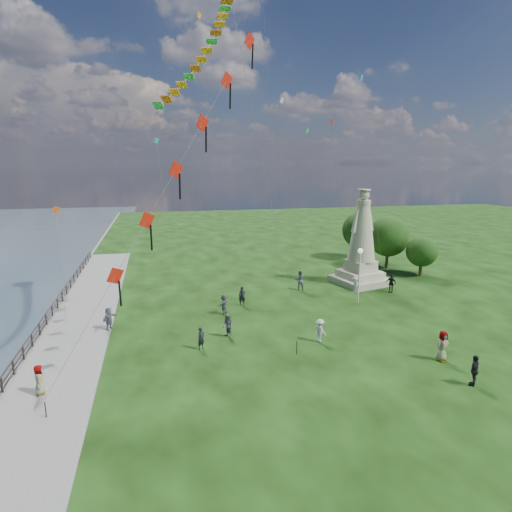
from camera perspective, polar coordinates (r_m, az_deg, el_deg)
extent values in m
cube|color=slate|center=(34.62, -27.11, -9.84)|extent=(0.30, 160.00, 0.60)
cube|color=slate|center=(32.17, -23.58, -10.68)|extent=(5.00, 60.00, 0.10)
cylinder|color=black|center=(27.25, -30.79, -14.61)|extent=(0.11, 0.11, 1.00)
cylinder|color=black|center=(28.97, -29.62, -12.88)|extent=(0.11, 0.11, 1.00)
cylinder|color=black|center=(30.73, -28.60, -11.35)|extent=(0.11, 0.11, 1.00)
cylinder|color=black|center=(32.52, -27.70, -9.98)|extent=(0.11, 0.11, 1.00)
cylinder|color=black|center=(34.33, -26.90, -8.75)|extent=(0.11, 0.11, 1.00)
cylinder|color=black|center=(36.16, -26.18, -7.65)|extent=(0.11, 0.11, 1.00)
cylinder|color=black|center=(38.00, -25.54, -6.65)|extent=(0.11, 0.11, 1.00)
cylinder|color=black|center=(39.87, -24.96, -5.74)|extent=(0.11, 0.11, 1.00)
cylinder|color=black|center=(41.74, -24.43, -4.92)|extent=(0.11, 0.11, 1.00)
cylinder|color=black|center=(43.63, -23.95, -4.16)|extent=(0.11, 0.11, 1.00)
cylinder|color=black|center=(45.52, -23.51, -3.47)|extent=(0.11, 0.11, 1.00)
cylinder|color=black|center=(47.43, -23.10, -2.83)|extent=(0.11, 0.11, 1.00)
cylinder|color=black|center=(49.34, -22.73, -2.24)|extent=(0.11, 0.11, 1.00)
cylinder|color=black|center=(51.26, -22.39, -1.70)|extent=(0.11, 0.11, 1.00)
cylinder|color=black|center=(53.18, -22.07, -1.19)|extent=(0.11, 0.11, 1.00)
cylinder|color=black|center=(55.11, -21.77, -0.72)|extent=(0.11, 0.11, 1.00)
cylinder|color=black|center=(57.04, -21.49, -0.28)|extent=(0.11, 0.11, 1.00)
cylinder|color=black|center=(58.98, -21.24, 0.13)|extent=(0.11, 0.11, 1.00)
cube|color=black|center=(34.17, -26.97, -8.00)|extent=(0.06, 52.00, 0.06)
cube|color=black|center=(34.31, -26.90, -8.68)|extent=(0.06, 52.00, 0.06)
cube|color=#BEB790|center=(45.01, 13.65, -3.17)|extent=(5.73, 5.73, 0.67)
cube|color=#BEB790|center=(44.84, 13.69, -2.34)|extent=(4.36, 4.36, 0.67)
cube|color=#BEB790|center=(44.63, 13.75, -1.23)|extent=(3.00, 3.00, 1.12)
cylinder|color=#BEB790|center=(43.63, 14.18, 6.95)|extent=(1.64, 1.64, 0.45)
sphere|color=#BEB790|center=(43.58, 14.22, 7.86)|extent=(1.03, 1.03, 1.03)
cylinder|color=#BEB790|center=(43.54, 14.26, 8.56)|extent=(1.23, 1.23, 0.11)
cylinder|color=silver|center=(38.72, 13.57, -2.76)|extent=(0.13, 0.13, 4.46)
sphere|color=white|center=(38.19, 13.75, 0.66)|extent=(0.45, 0.45, 0.45)
cylinder|color=#382314|center=(52.16, 17.06, -0.33)|extent=(0.36, 0.36, 2.32)
sphere|color=black|center=(51.68, 17.24, 2.49)|extent=(4.64, 4.64, 4.64)
cylinder|color=#382314|center=(50.06, 21.07, -1.52)|extent=(0.36, 0.36, 1.66)
sphere|color=black|center=(49.68, 21.24, 0.58)|extent=(3.32, 3.32, 3.32)
cylinder|color=#382314|center=(56.50, 13.62, 0.79)|extent=(0.36, 0.36, 2.29)
sphere|color=black|center=(56.06, 13.75, 3.37)|extent=(4.59, 4.59, 4.59)
imported|color=black|center=(28.85, -7.33, -10.83)|extent=(0.67, 0.63, 1.53)
imported|color=#595960|center=(30.46, -3.79, -9.28)|extent=(0.82, 0.97, 1.71)
imported|color=silver|center=(30.10, 8.53, -9.77)|extent=(0.96, 1.17, 1.61)
imported|color=black|center=(27.12, 27.12, -13.41)|extent=(1.15, 1.09, 1.79)
imported|color=#595960|center=(29.39, 23.59, -10.93)|extent=(1.07, 0.81, 1.94)
imported|color=#595960|center=(33.36, -19.00, -8.04)|extent=(1.40, 1.67, 1.67)
imported|color=black|center=(37.07, -1.86, -5.34)|extent=(0.70, 0.57, 1.65)
imported|color=#595960|center=(41.68, 5.82, -3.21)|extent=(1.04, 0.77, 1.93)
imported|color=silver|center=(41.74, 13.05, -3.72)|extent=(0.73, 1.09, 1.56)
imported|color=black|center=(42.61, 17.55, -3.49)|extent=(1.04, 1.16, 1.78)
imported|color=#595960|center=(26.01, -26.91, -14.69)|extent=(0.61, 0.86, 1.63)
imported|color=#595960|center=(35.03, -4.31, -6.41)|extent=(1.46, 1.66, 1.68)
cylinder|color=black|center=(23.96, -26.24, -17.99)|extent=(0.06, 0.06, 0.90)
cube|color=red|center=(23.58, -18.25, -2.53)|extent=(0.87, 0.64, 1.03)
cube|color=black|center=(23.72, -17.68, -4.79)|extent=(0.10, 0.28, 1.48)
cube|color=red|center=(24.26, -14.33, 4.62)|extent=(0.87, 0.64, 1.03)
cube|color=black|center=(24.29, -13.80, 2.39)|extent=(0.10, 0.28, 1.48)
cube|color=red|center=(25.39, -10.63, 11.24)|extent=(0.87, 0.64, 1.03)
cube|color=black|center=(25.33, -10.13, 9.10)|extent=(0.10, 0.28, 1.48)
cube|color=red|center=(26.93, -7.16, 17.16)|extent=(0.87, 0.64, 1.03)
cube|color=black|center=(26.78, -6.68, 15.16)|extent=(0.10, 0.28, 1.48)
cube|color=red|center=(28.80, -3.91, 22.32)|extent=(0.87, 0.64, 1.03)
cube|color=black|center=(28.58, -3.46, 20.47)|extent=(0.10, 0.28, 1.48)
cube|color=red|center=(30.95, -0.88, 26.75)|extent=(0.87, 0.64, 1.03)
cube|color=black|center=(30.67, -0.47, 25.06)|extent=(0.10, 0.28, 1.48)
cylinder|color=black|center=(28.16, 5.45, -12.08)|extent=(0.06, 0.06, 0.90)
cube|color=#EC580F|center=(31.77, -3.89, 30.76)|extent=(0.78, 0.64, 0.15)
cube|color=green|center=(31.05, -4.15, 30.06)|extent=(0.74, 0.61, 0.15)
cube|color=#F2A314|center=(30.32, -4.48, 29.29)|extent=(0.71, 0.61, 0.16)
cube|color=#F2A314|center=(29.58, -4.89, 28.44)|extent=(0.71, 0.63, 0.17)
cube|color=#EC580F|center=(28.85, -5.38, 27.52)|extent=(0.71, 0.65, 0.18)
cube|color=green|center=(28.12, -5.94, 26.56)|extent=(0.70, 0.67, 0.20)
cube|color=#F2A314|center=(27.40, -6.59, 25.56)|extent=(0.70, 0.68, 0.21)
cube|color=#F2A314|center=(26.69, -7.30, 24.55)|extent=(0.69, 0.69, 0.23)
cube|color=#EC580F|center=(26.00, -8.09, 23.53)|extent=(0.68, 0.69, 0.25)
cube|color=green|center=(25.34, -8.95, 22.53)|extent=(0.67, 0.69, 0.26)
cube|color=#F2A314|center=(24.70, -9.86, 21.56)|extent=(0.65, 0.69, 0.28)
cube|color=#F2A314|center=(24.08, -10.83, 20.64)|extent=(0.64, 0.68, 0.29)
cube|color=#EC580F|center=(23.49, -11.85, 19.78)|extent=(0.62, 0.67, 0.30)
cube|color=green|center=(22.92, -12.90, 18.98)|extent=(0.60, 0.66, 0.31)
cube|color=teal|center=(42.22, -13.14, 14.77)|extent=(0.51, 0.39, 0.57)
cylinder|color=#595959|center=(39.98, -11.90, 4.88)|extent=(1.02, 5.02, 14.07)
cube|color=silver|center=(44.35, 3.46, 19.98)|extent=(0.51, 0.39, 0.57)
cylinder|color=#595959|center=(41.82, 4.96, 8.09)|extent=(1.02, 5.02, 17.97)
cube|color=red|center=(49.85, 10.11, 17.23)|extent=(0.51, 0.39, 0.57)
cylinder|color=#595959|center=(47.71, 11.49, 7.50)|extent=(1.02, 5.02, 16.48)
cube|color=#F2A314|center=(50.59, -7.60, 29.19)|extent=(0.51, 0.39, 0.57)
cylinder|color=#595959|center=(45.97, -6.15, 13.95)|extent=(1.02, 5.02, 26.81)
cube|color=green|center=(52.63, 6.85, 16.27)|extent=(0.51, 0.39, 0.57)
cylinder|color=#595959|center=(50.50, 8.14, 7.46)|extent=(1.02, 5.02, 15.75)
cube|color=#EC580F|center=(38.44, -25.13, 5.60)|extent=(0.51, 0.39, 0.57)
cylinder|color=#595959|center=(36.56, -24.54, -1.24)|extent=(1.02, 5.01, 8.30)
cylinder|color=#595959|center=(45.30, 2.10, 16.20)|extent=(1.02, 5.02, 30.21)
cube|color=teal|center=(47.85, 13.92, 22.08)|extent=(0.51, 0.39, 0.57)
cylinder|color=#595959|center=(45.14, 15.28, 9.58)|extent=(1.02, 5.02, 20.43)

